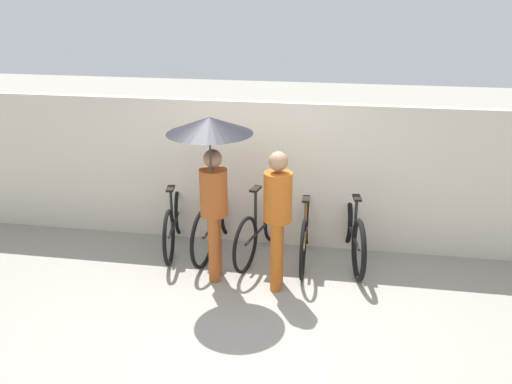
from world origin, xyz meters
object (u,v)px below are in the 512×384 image
Objects in this scene: parked_bicycle_1 at (218,221)px; pedestrian_center at (278,210)px; parked_bicycle_0 at (175,221)px; pedestrian_leading at (211,156)px; parked_bicycle_3 at (306,230)px; parked_bicycle_2 at (261,228)px; parked_bicycle_4 at (352,231)px.

parked_bicycle_1 is 1.37m from pedestrian_center.
parked_bicycle_0 is 1.62m from pedestrian_leading.
pedestrian_leading is 0.95m from pedestrian_center.
parked_bicycle_0 is 0.95× the size of parked_bicycle_3.
pedestrian_center reaches higher than parked_bicycle_2.
parked_bicycle_2 is at bearing 86.78° from parked_bicycle_3.
parked_bicycle_3 is at bearing -86.92° from parked_bicycle_1.
parked_bicycle_2 is 1.04m from pedestrian_center.
parked_bicycle_3 is 1.00m from pedestrian_center.
parked_bicycle_3 reaches higher than parked_bicycle_1.
parked_bicycle_4 is 0.88× the size of pedestrian_leading.
parked_bicycle_3 is 1.73m from pedestrian_leading.
parked_bicycle_0 reaches higher than parked_bicycle_1.
parked_bicycle_1 is at bearing -44.06° from pedestrian_center.
pedestrian_center is (0.75, -0.00, -0.59)m from pedestrian_leading.
parked_bicycle_0 is 2.33m from parked_bicycle_4.
parked_bicycle_4 reaches higher than parked_bicycle_1.
parked_bicycle_2 is at bearing -100.33° from parked_bicycle_0.
parked_bicycle_1 is at bearing 84.35° from parked_bicycle_3.
parked_bicycle_3 is at bearing 89.12° from parked_bicycle_4.
parked_bicycle_3 is (1.75, -0.05, 0.02)m from parked_bicycle_0.
parked_bicycle_4 is at bearing -134.53° from pedestrian_center.
pedestrian_leading reaches higher than parked_bicycle_4.
parked_bicycle_2 is 1.17m from parked_bicycle_4.
pedestrian_leading is (-0.43, -0.80, 1.18)m from parked_bicycle_2.
parked_bicycle_4 is 2.15m from pedestrian_leading.
parked_bicycle_2 is 1.02× the size of pedestrian_center.
pedestrian_leading reaches higher than parked_bicycle_0.
pedestrian_leading is (-1.01, -0.78, 1.17)m from parked_bicycle_3.
parked_bicycle_0 is at bearing -52.31° from pedestrian_leading.
pedestrian_center is at bearing -145.57° from parked_bicycle_2.
parked_bicycle_4 is at bearing -73.92° from parked_bicycle_2.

